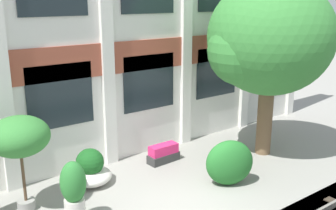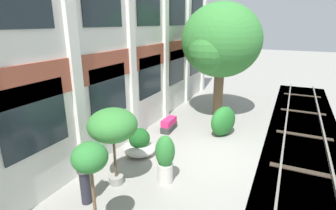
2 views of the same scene
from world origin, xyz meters
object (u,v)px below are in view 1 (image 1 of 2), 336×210
at_px(potted_plant_square_trough, 163,154).
at_px(potted_plant_wide_bowl, 90,170).
at_px(potted_plant_tall_urn, 19,138).
at_px(topiary_hedge, 229,163).
at_px(broadleaf_tree, 270,41).
at_px(potted_plant_fluted_column, 74,191).

height_order(potted_plant_square_trough, potted_plant_wide_bowl, potted_plant_wide_bowl).
bearing_deg(potted_plant_wide_bowl, potted_plant_square_trough, -0.13).
xyz_separation_m(potted_plant_tall_urn, topiary_hedge, (4.68, -1.92, -1.15)).
relative_size(potted_plant_square_trough, potted_plant_tall_urn, 0.44).
bearing_deg(topiary_hedge, broadleaf_tree, 20.30).
distance_m(broadleaf_tree, potted_plant_square_trough, 4.58).
bearing_deg(topiary_hedge, potted_plant_fluted_column, 170.47).
bearing_deg(broadleaf_tree, topiary_hedge, -159.70).
relative_size(potted_plant_fluted_column, potted_plant_wide_bowl, 1.31).
xyz_separation_m(potted_plant_square_trough, topiary_hedge, (0.52, -2.20, 0.35)).
distance_m(broadleaf_tree, potted_plant_wide_bowl, 6.31).
bearing_deg(potted_plant_fluted_column, potted_plant_tall_urn, 118.21).
distance_m(broadleaf_tree, potted_plant_tall_urn, 7.38).
bearing_deg(potted_plant_square_trough, potted_plant_wide_bowl, 179.87).
height_order(broadleaf_tree, potted_plant_wide_bowl, broadleaf_tree).
bearing_deg(broadleaf_tree, potted_plant_square_trough, 155.92).
xyz_separation_m(broadleaf_tree, potted_plant_wide_bowl, (-5.31, 1.32, -3.14)).
bearing_deg(potted_plant_fluted_column, potted_plant_square_trough, 23.66).
xyz_separation_m(potted_plant_square_trough, potted_plant_tall_urn, (-4.16, -0.29, 1.51)).
height_order(potted_plant_fluted_column, topiary_hedge, potted_plant_fluted_column).
distance_m(potted_plant_square_trough, potted_plant_fluted_column, 3.85).
xyz_separation_m(potted_plant_fluted_column, topiary_hedge, (4.01, -0.67, -0.18)).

